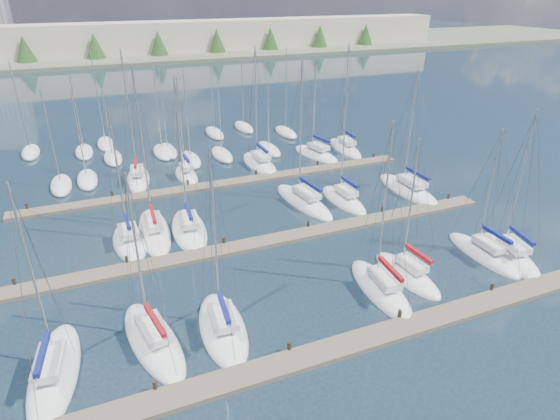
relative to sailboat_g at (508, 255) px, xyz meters
name	(u,v)px	position (x,y,z in m)	size (l,w,h in m)	color
ground	(174,120)	(-17.17, 53.76, -0.18)	(400.00, 400.00, 0.00)	#1D2E3B
dock_near	(354,343)	(-17.17, -4.22, -0.03)	(44.00, 1.93, 1.10)	#6B5E4C
dock_mid	(271,240)	(-17.17, 9.78, -0.03)	(44.00, 1.93, 1.10)	#6B5E4C
dock_far	(225,184)	(-17.17, 23.78, -0.03)	(44.00, 1.93, 1.10)	#6B5E4C
sailboat_g	(508,255)	(0.00, 0.00, 0.00)	(4.35, 8.07, 12.91)	white
sailboat_h	(130,241)	(-28.58, 14.33, -0.01)	(2.88, 7.30, 12.37)	white
sailboat_i	(154,231)	(-26.32, 15.38, 0.01)	(3.19, 9.71, 15.43)	white
sailboat_n	(138,179)	(-26.01, 28.89, 0.01)	(3.67, 8.71, 15.13)	white
sailboat_j	(189,229)	(-23.33, 14.49, 0.00)	(3.74, 8.85, 14.39)	white
sailboat_d	(380,288)	(-12.41, 0.01, 0.00)	(3.23, 8.28, 13.28)	white
sailboat_l	(344,200)	(-7.13, 14.80, -0.01)	(2.72, 7.75, 11.82)	white
sailboat_c	(223,328)	(-24.31, 0.24, 0.00)	(3.59, 8.01, 13.04)	white
sailboat_a	(55,372)	(-34.33, 0.26, -0.01)	(3.73, 8.97, 12.46)	white
sailboat_p	(259,164)	(-11.41, 28.33, 0.00)	(3.02, 8.86, 14.83)	white
sailboat_k	(304,201)	(-11.12, 16.01, 0.00)	(3.81, 10.16, 14.84)	white
sailboat_r	(345,148)	(1.49, 29.58, 0.00)	(3.51, 9.10, 14.43)	white
sailboat_q	(316,154)	(-3.29, 28.81, -0.01)	(4.51, 8.78, 12.14)	white
sailboat_f	(483,254)	(-1.86, 0.90, 0.00)	(2.37, 7.83, 11.36)	white
sailboat_b	(153,340)	(-28.65, 0.78, -0.01)	(4.13, 8.97, 11.95)	white
sailboat_m	(408,190)	(0.65, 14.42, -0.01)	(3.10, 9.83, 13.45)	white
sailboat_e	(407,274)	(-9.48, 0.81, 0.00)	(2.72, 7.24, 11.59)	white
sailboat_o	(186,175)	(-20.66, 27.89, 0.01)	(2.34, 6.29, 12.09)	white
distant_boats	(164,151)	(-21.51, 37.53, 0.11)	(36.93, 20.75, 13.30)	#9EA0A5
shoreline	(72,31)	(-30.46, 143.53, 7.26)	(400.00, 60.00, 38.00)	#666B51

